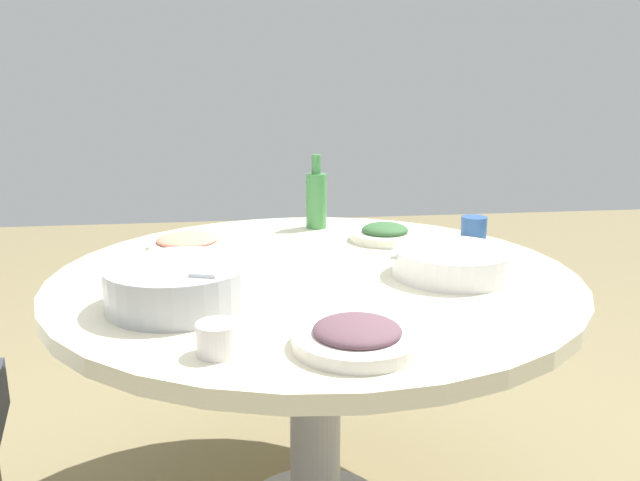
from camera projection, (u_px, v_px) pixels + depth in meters
name	position (u px, v px, depth m)	size (l,w,h in m)	color
round_dining_table	(315.00, 316.00, 1.61)	(1.29, 1.29, 0.73)	#99999E
rice_bowl	(179.00, 284.00, 1.32)	(0.31, 0.31, 0.10)	#B2B5BA
soup_bowl	(452.00, 263.00, 1.53)	(0.29, 0.32, 0.07)	white
dish_shrimp	(187.00, 242.00, 1.79)	(0.22, 0.22, 0.04)	silver
dish_greens	(385.00, 234.00, 1.87)	(0.21, 0.21, 0.05)	silver
dish_eggplant	(357.00, 336.00, 1.12)	(0.23, 0.23, 0.05)	silver
green_bottle	(316.00, 199.00, 2.02)	(0.07, 0.07, 0.24)	#418946
tea_cup_near	(218.00, 339.00, 1.09)	(0.07, 0.07, 0.06)	white
tea_cup_far	(474.00, 227.00, 1.91)	(0.08, 0.08, 0.06)	#29518F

